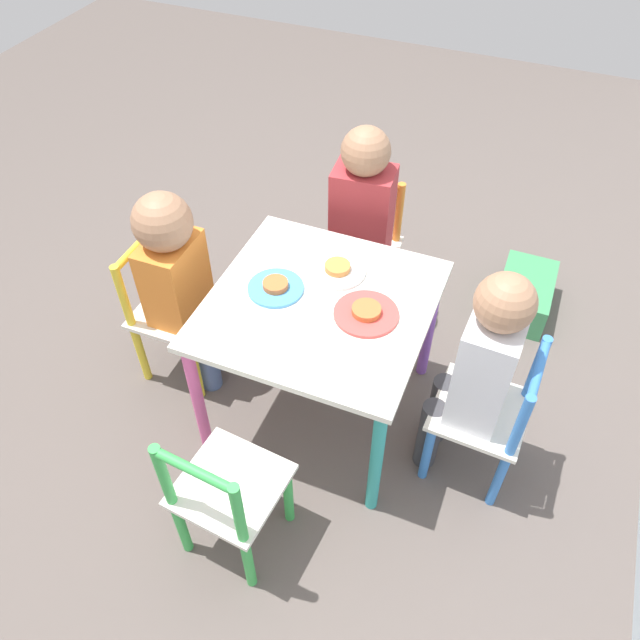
# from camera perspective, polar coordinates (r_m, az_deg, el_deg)

# --- Properties ---
(ground_plane) EXTENTS (6.00, 6.00, 0.00)m
(ground_plane) POSITION_cam_1_polar(r_m,az_deg,el_deg) (2.14, 0.00, -7.82)
(ground_plane) COLOR #5B514C
(kids_table) EXTENTS (0.62, 0.62, 0.49)m
(kids_table) POSITION_cam_1_polar(r_m,az_deg,el_deg) (1.81, 0.00, 0.10)
(kids_table) COLOR silver
(kids_table) RESTS_ON ground_plane
(chair_blue) EXTENTS (0.27, 0.27, 0.52)m
(chair_blue) POSITION_cam_1_polar(r_m,az_deg,el_deg) (1.86, 15.07, -8.49)
(chair_blue) COLOR silver
(chair_blue) RESTS_ON ground_plane
(chair_orange) EXTENTS (0.28, 0.28, 0.52)m
(chair_orange) POSITION_cam_1_polar(r_m,az_deg,el_deg) (2.30, 3.89, 6.20)
(chair_orange) COLOR silver
(chair_orange) RESTS_ON ground_plane
(chair_yellow) EXTENTS (0.26, 0.26, 0.52)m
(chair_yellow) POSITION_cam_1_polar(r_m,az_deg,el_deg) (2.13, -13.37, 0.65)
(chair_yellow) COLOR silver
(chair_yellow) RESTS_ON ground_plane
(chair_green) EXTENTS (0.28, 0.28, 0.52)m
(chair_green) POSITION_cam_1_polar(r_m,az_deg,el_deg) (1.69, -8.57, -15.58)
(chair_green) COLOR silver
(chair_green) RESTS_ON ground_plane
(child_back) EXTENTS (0.21, 0.21, 0.77)m
(child_back) POSITION_cam_1_polar(r_m,az_deg,el_deg) (1.71, 14.38, -4.04)
(child_back) COLOR #38383D
(child_back) RESTS_ON ground_plane
(child_left) EXTENTS (0.22, 0.21, 0.77)m
(child_left) POSITION_cam_1_polar(r_m,az_deg,el_deg) (2.13, 3.76, 9.48)
(child_left) COLOR #7A6B5B
(child_left) RESTS_ON ground_plane
(child_front) EXTENTS (0.20, 0.22, 0.73)m
(child_front) POSITION_cam_1_polar(r_m,az_deg,el_deg) (1.97, -12.84, 4.18)
(child_front) COLOR #4C608E
(child_front) RESTS_ON ground_plane
(plate_back) EXTENTS (0.18, 0.18, 0.03)m
(plate_back) POSITION_cam_1_polar(r_m,az_deg,el_deg) (1.72, 4.25, 0.66)
(plate_back) COLOR #E54C47
(plate_back) RESTS_ON kids_table
(plate_left) EXTENTS (0.17, 0.17, 0.03)m
(plate_left) POSITION_cam_1_polar(r_m,az_deg,el_deg) (1.85, 1.61, 4.63)
(plate_left) COLOR white
(plate_left) RESTS_ON kids_table
(plate_front) EXTENTS (0.16, 0.16, 0.03)m
(plate_front) POSITION_cam_1_polar(r_m,az_deg,el_deg) (1.80, -4.08, 3.02)
(plate_front) COLOR #4C9EE0
(plate_front) RESTS_ON kids_table
(storage_bin) EXTENTS (0.32, 0.19, 0.14)m
(storage_bin) POSITION_cam_1_polar(r_m,az_deg,el_deg) (2.52, 18.15, 2.24)
(storage_bin) COLOR #3D8E56
(storage_bin) RESTS_ON ground_plane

